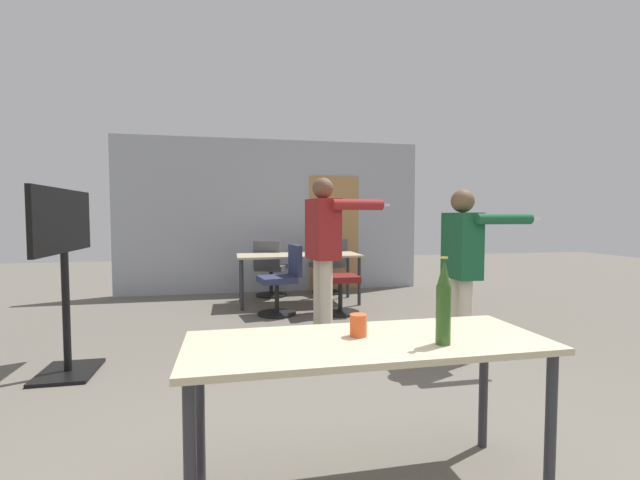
{
  "coord_description": "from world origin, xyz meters",
  "views": [
    {
      "loc": [
        -0.74,
        -1.5,
        1.34
      ],
      "look_at": [
        0.12,
        2.62,
        1.1
      ],
      "focal_mm": 24.0,
      "sensor_mm": 36.0,
      "label": 1
    }
  ],
  "objects_px": {
    "office_chair_far_left": "(335,281)",
    "person_right_polo": "(463,257)",
    "office_chair_far_right": "(330,268)",
    "office_chair_mid_tucked": "(282,282)",
    "office_chair_near_pushed": "(270,270)",
    "beer_bottle": "(444,303)",
    "tv_screen": "(64,257)",
    "person_far_watching": "(324,241)",
    "drink_cup": "(358,325)"
  },
  "relations": [
    {
      "from": "person_far_watching",
      "to": "drink_cup",
      "type": "xyz_separation_m",
      "value": [
        -0.43,
        -2.71,
        -0.25
      ]
    },
    {
      "from": "beer_bottle",
      "to": "drink_cup",
      "type": "xyz_separation_m",
      "value": [
        -0.34,
        0.2,
        -0.13
      ]
    },
    {
      "from": "office_chair_near_pushed",
      "to": "drink_cup",
      "type": "bearing_deg",
      "value": -69.89
    },
    {
      "from": "office_chair_far_right",
      "to": "office_chair_mid_tucked",
      "type": "height_order",
      "value": "office_chair_far_right"
    },
    {
      "from": "person_far_watching",
      "to": "office_chair_near_pushed",
      "type": "xyz_separation_m",
      "value": [
        -0.4,
        2.35,
        -0.62
      ]
    },
    {
      "from": "office_chair_far_left",
      "to": "office_chair_far_right",
      "type": "bearing_deg",
      "value": 169.73
    },
    {
      "from": "person_far_watching",
      "to": "beer_bottle",
      "type": "height_order",
      "value": "person_far_watching"
    },
    {
      "from": "person_right_polo",
      "to": "office_chair_mid_tucked",
      "type": "relative_size",
      "value": 1.68
    },
    {
      "from": "office_chair_far_left",
      "to": "office_chair_mid_tucked",
      "type": "height_order",
      "value": "office_chair_far_left"
    },
    {
      "from": "person_far_watching",
      "to": "person_right_polo",
      "type": "xyz_separation_m",
      "value": [
        1.07,
        -1.11,
        -0.1
      ]
    },
    {
      "from": "person_right_polo",
      "to": "office_chair_far_right",
      "type": "height_order",
      "value": "person_right_polo"
    },
    {
      "from": "drink_cup",
      "to": "office_chair_far_right",
      "type": "bearing_deg",
      "value": 78.35
    },
    {
      "from": "beer_bottle",
      "to": "drink_cup",
      "type": "bearing_deg",
      "value": 149.18
    },
    {
      "from": "tv_screen",
      "to": "drink_cup",
      "type": "xyz_separation_m",
      "value": [
        1.96,
        -1.95,
        -0.19
      ]
    },
    {
      "from": "tv_screen",
      "to": "beer_bottle",
      "type": "xyz_separation_m",
      "value": [
        2.3,
        -2.15,
        -0.05
      ]
    },
    {
      "from": "office_chair_mid_tucked",
      "to": "beer_bottle",
      "type": "bearing_deg",
      "value": 174.0
    },
    {
      "from": "tv_screen",
      "to": "beer_bottle",
      "type": "relative_size",
      "value": 3.91
    },
    {
      "from": "person_far_watching",
      "to": "office_chair_mid_tucked",
      "type": "relative_size",
      "value": 1.87
    },
    {
      "from": "tv_screen",
      "to": "drink_cup",
      "type": "relative_size",
      "value": 14.54
    },
    {
      "from": "office_chair_far_left",
      "to": "office_chair_mid_tucked",
      "type": "xyz_separation_m",
      "value": [
        -0.71,
        0.12,
        -0.0
      ]
    },
    {
      "from": "person_right_polo",
      "to": "office_chair_near_pushed",
      "type": "bearing_deg",
      "value": -156.5
    },
    {
      "from": "person_right_polo",
      "to": "office_chair_far_right",
      "type": "bearing_deg",
      "value": -172.39
    },
    {
      "from": "drink_cup",
      "to": "office_chair_near_pushed",
      "type": "bearing_deg",
      "value": 89.66
    },
    {
      "from": "office_chair_far_right",
      "to": "beer_bottle",
      "type": "distance_m",
      "value": 5.4
    },
    {
      "from": "tv_screen",
      "to": "drink_cup",
      "type": "bearing_deg",
      "value": -134.78
    },
    {
      "from": "beer_bottle",
      "to": "office_chair_far_left",
      "type": "bearing_deg",
      "value": 83.41
    },
    {
      "from": "tv_screen",
      "to": "person_far_watching",
      "type": "xyz_separation_m",
      "value": [
        2.39,
        0.76,
        0.06
      ]
    },
    {
      "from": "beer_bottle",
      "to": "tv_screen",
      "type": "bearing_deg",
      "value": 136.96
    },
    {
      "from": "office_chair_near_pushed",
      "to": "beer_bottle",
      "type": "distance_m",
      "value": 5.3
    },
    {
      "from": "person_right_polo",
      "to": "office_chair_mid_tucked",
      "type": "xyz_separation_m",
      "value": [
        -1.42,
        2.17,
        -0.51
      ]
    },
    {
      "from": "office_chair_far_left",
      "to": "person_right_polo",
      "type": "bearing_deg",
      "value": 19.22
    },
    {
      "from": "beer_bottle",
      "to": "drink_cup",
      "type": "height_order",
      "value": "beer_bottle"
    },
    {
      "from": "tv_screen",
      "to": "person_right_polo",
      "type": "distance_m",
      "value": 3.48
    },
    {
      "from": "office_chair_near_pushed",
      "to": "office_chair_far_right",
      "type": "bearing_deg",
      "value": 24.32
    },
    {
      "from": "person_far_watching",
      "to": "office_chair_far_left",
      "type": "height_order",
      "value": "person_far_watching"
    },
    {
      "from": "office_chair_mid_tucked",
      "to": "office_chair_near_pushed",
      "type": "bearing_deg",
      "value": -7.67
    },
    {
      "from": "office_chair_near_pushed",
      "to": "drink_cup",
      "type": "xyz_separation_m",
      "value": [
        -0.03,
        -5.06,
        0.37
      ]
    },
    {
      "from": "tv_screen",
      "to": "office_chair_near_pushed",
      "type": "xyz_separation_m",
      "value": [
        1.99,
        3.11,
        -0.55
      ]
    },
    {
      "from": "person_right_polo",
      "to": "drink_cup",
      "type": "distance_m",
      "value": 2.19
    },
    {
      "from": "tv_screen",
      "to": "office_chair_near_pushed",
      "type": "height_order",
      "value": "tv_screen"
    },
    {
      "from": "office_chair_far_right",
      "to": "drink_cup",
      "type": "height_order",
      "value": "office_chair_far_right"
    },
    {
      "from": "office_chair_far_left",
      "to": "drink_cup",
      "type": "distance_m",
      "value": 3.75
    },
    {
      "from": "drink_cup",
      "to": "office_chair_far_left",
      "type": "bearing_deg",
      "value": 77.85
    },
    {
      "from": "tv_screen",
      "to": "person_right_polo",
      "type": "xyz_separation_m",
      "value": [
        3.46,
        -0.35,
        -0.04
      ]
    },
    {
      "from": "beer_bottle",
      "to": "office_chair_far_right",
      "type": "bearing_deg",
      "value": 82.34
    },
    {
      "from": "person_far_watching",
      "to": "office_chair_near_pushed",
      "type": "relative_size",
      "value": 1.88
    },
    {
      "from": "tv_screen",
      "to": "drink_cup",
      "type": "height_order",
      "value": "tv_screen"
    },
    {
      "from": "person_far_watching",
      "to": "office_chair_far_left",
      "type": "relative_size",
      "value": 1.86
    },
    {
      "from": "tv_screen",
      "to": "office_chair_mid_tucked",
      "type": "height_order",
      "value": "tv_screen"
    },
    {
      "from": "office_chair_near_pushed",
      "to": "beer_bottle",
      "type": "height_order",
      "value": "beer_bottle"
    }
  ]
}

